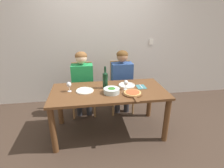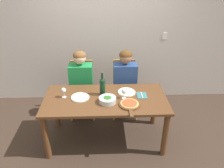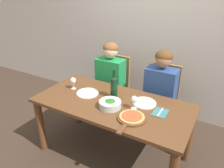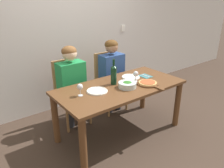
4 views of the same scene
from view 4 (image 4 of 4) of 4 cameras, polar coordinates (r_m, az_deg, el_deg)
The scene contains 15 objects.
ground_plane at distance 3.23m, azimuth 2.08°, elevation -12.47°, with size 40.00×40.00×0.00m, color #3D2D23.
back_wall at distance 3.78m, azimuth -10.58°, elevation 14.36°, with size 10.00×0.06×2.70m.
dining_table at distance 2.93m, azimuth 2.24°, elevation -2.53°, with size 1.72×0.82×0.73m.
chair_left at distance 3.34m, azimuth -11.11°, elevation -1.78°, with size 0.42×0.42×0.97m.
chair_right at distance 3.69m, azimuth -1.04°, elevation 0.96°, with size 0.42×0.42×0.97m.
person_woman at distance 3.16m, azimuth -10.42°, elevation 1.15°, with size 0.47×0.51×1.20m.
person_man at distance 3.53m, azimuth 0.08°, elevation 3.71°, with size 0.47×0.51×1.20m.
wine_bottle at distance 2.88m, azimuth 0.44°, elevation 2.57°, with size 0.08×0.08×0.35m.
broccoli_bowl at distance 2.81m, azimuth 4.03°, elevation -0.20°, with size 0.23×0.23×0.08m.
dinner_plate_left at distance 2.70m, azimuth -3.91°, elevation -1.82°, with size 0.26×0.26×0.02m.
dinner_plate_right at distance 3.17m, azimuth 4.91°, elevation 1.83°, with size 0.26×0.26×0.02m.
pizza_on_board at distance 2.95m, azimuth 9.42°, elevation 0.17°, with size 0.28×0.42×0.04m.
wine_glass_left at distance 2.57m, azimuth -8.37°, elevation -0.92°, with size 0.07×0.07×0.15m.
wine_glass_right at distance 3.00m, azimuth 6.22°, elevation 2.53°, with size 0.07×0.07×0.15m.
fork_on_napkin at distance 3.25m, azimuth 8.75°, elevation 2.05°, with size 0.14×0.18×0.01m.
Camera 4 is at (-1.71, -2.04, 1.82)m, focal length 35.00 mm.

